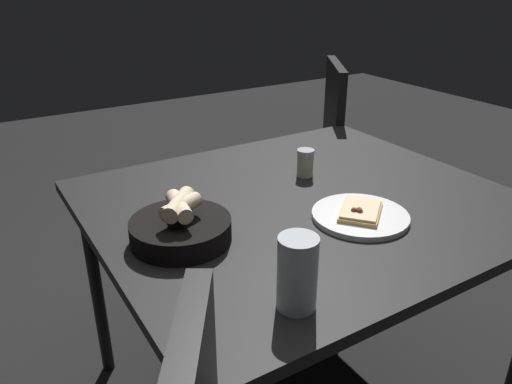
% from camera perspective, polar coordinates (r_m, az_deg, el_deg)
% --- Properties ---
extents(dining_table, '(1.13, 0.99, 0.72)m').
position_cam_1_polar(dining_table, '(1.42, 5.31, -2.88)').
color(dining_table, black).
rests_on(dining_table, ground).
extents(pizza_plate, '(0.25, 0.25, 0.04)m').
position_cam_1_polar(pizza_plate, '(1.31, 11.86, -2.58)').
color(pizza_plate, white).
rests_on(pizza_plate, dining_table).
extents(bread_basket, '(0.24, 0.24, 0.11)m').
position_cam_1_polar(bread_basket, '(1.18, -8.57, -3.99)').
color(bread_basket, black).
rests_on(bread_basket, dining_table).
extents(beer_glass, '(0.08, 0.08, 0.15)m').
position_cam_1_polar(beer_glass, '(0.94, 4.74, -9.74)').
color(beer_glass, silver).
rests_on(beer_glass, dining_table).
extents(pepper_shaker, '(0.05, 0.05, 0.08)m').
position_cam_1_polar(pepper_shaker, '(1.54, 5.67, 3.18)').
color(pepper_shaker, '#BFB299').
rests_on(pepper_shaker, dining_table).
extents(chair_near, '(0.61, 0.61, 0.93)m').
position_cam_1_polar(chair_near, '(2.31, 5.81, 4.58)').
color(chair_near, '#2B2B2B').
rests_on(chair_near, ground).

